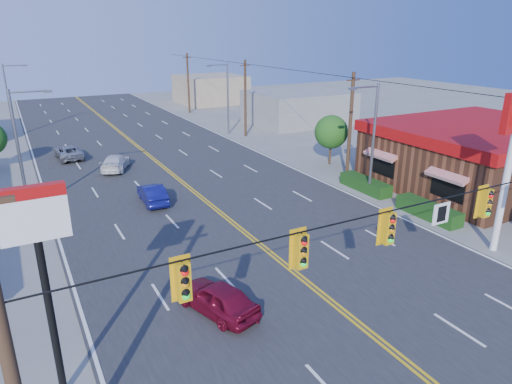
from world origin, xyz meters
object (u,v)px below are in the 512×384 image
signal_span (411,237)px  car_silver (69,153)px  car_magenta (217,299)px  kfc (478,155)px  car_white (116,163)px  car_blue (152,194)px  pizza_hut_sign (40,252)px

signal_span → car_silver: bearing=100.9°
car_magenta → kfc: bearing=176.6°
car_white → car_silver: car_white is taller
kfc → car_silver: size_ratio=3.61×
kfc → signal_span: bearing=-149.1°
car_magenta → car_blue: 14.20m
signal_span → car_magenta: 8.43m
kfc → car_magenta: kfc is taller
car_magenta → signal_span: bearing=111.0°
car_blue → car_white: size_ratio=0.88×
kfc → car_white: (-23.71, 17.19, -1.73)m
signal_span → car_white: bearing=97.2°
signal_span → car_silver: (-6.75, 34.92, -4.26)m
kfc → pizza_hut_sign: 32.04m
car_blue → car_white: 9.36m
kfc → car_blue: kfc is taller
signal_span → pizza_hut_sign: 11.60m
car_magenta → car_silver: size_ratio=0.89×
kfc → pizza_hut_sign: size_ratio=2.38×
pizza_hut_sign → car_silver: 31.52m
kfc → car_white: bearing=144.1°
car_magenta → car_white: (0.89, 23.49, -0.03)m
pizza_hut_sign → car_white: bearing=74.1°
pizza_hut_sign → kfc: bearing=14.5°
kfc → pizza_hut_sign: bearing=-165.5°
car_silver → pizza_hut_sign: bearing=78.9°
car_magenta → car_silver: bearing=-103.5°
pizza_hut_sign → car_magenta: size_ratio=1.70×
signal_span → car_blue: 20.54m
car_silver → car_magenta: bearing=90.8°
car_magenta → car_blue: size_ratio=1.02×
kfc → car_white: size_ratio=3.61×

